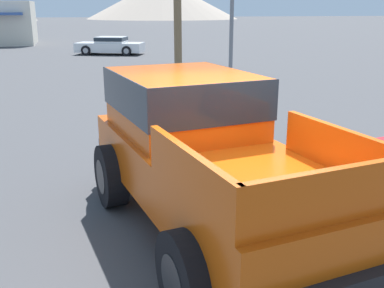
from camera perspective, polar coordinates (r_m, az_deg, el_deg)
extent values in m
plane|color=#424244|center=(6.06, 5.38, -12.04)|extent=(320.00, 320.00, 0.00)
cube|color=#CC4C0C|center=(5.81, 2.49, -3.72)|extent=(2.60, 5.03, 0.68)
cube|color=#CC4C0C|center=(6.44, -1.18, 5.38)|extent=(2.04, 2.35, 0.84)
cube|color=#1E2833|center=(6.42, -1.19, 6.70)|extent=(2.08, 2.40, 0.54)
cube|color=#CC4C0C|center=(4.12, -0.43, -3.93)|extent=(0.38, 1.91, 0.48)
cube|color=#CC4C0C|center=(5.06, 18.59, -0.83)|extent=(0.38, 1.91, 0.48)
cube|color=#CC4C0C|center=(3.85, 17.65, -6.29)|extent=(1.79, 0.36, 0.48)
cube|color=black|center=(8.04, -5.21, 0.43)|extent=(1.84, 0.45, 0.24)
cylinder|color=black|center=(6.97, -10.21, -3.94)|extent=(0.47, 0.99, 0.95)
cylinder|color=#232326|center=(6.97, -10.21, -3.94)|extent=(0.42, 0.57, 0.52)
cylinder|color=black|center=(7.61, 4.11, -1.91)|extent=(0.47, 0.99, 0.95)
cylinder|color=#232326|center=(7.61, 4.11, -1.91)|extent=(0.42, 0.57, 0.52)
cylinder|color=black|center=(4.42, -0.54, -16.65)|extent=(0.47, 0.99, 0.95)
cylinder|color=#232326|center=(4.42, -0.54, -16.65)|extent=(0.42, 0.57, 0.52)
cylinder|color=black|center=(5.38, 19.23, -11.17)|extent=(0.47, 0.99, 0.95)
cylinder|color=#232326|center=(5.38, 19.23, -11.17)|extent=(0.42, 0.57, 0.52)
cylinder|color=black|center=(7.69, 20.01, -3.85)|extent=(0.33, 0.69, 0.67)
cylinder|color=#9E9EA3|center=(7.69, 20.01, -3.85)|extent=(0.29, 0.40, 0.37)
cube|color=white|center=(30.71, -10.37, 12.00)|extent=(4.68, 3.23, 0.59)
cube|color=white|center=(30.64, -10.22, 12.91)|extent=(2.26, 2.09, 0.38)
cube|color=#1E2833|center=(30.64, -10.23, 12.99)|extent=(2.31, 2.13, 0.23)
cylinder|color=black|center=(30.38, -13.30, 11.48)|extent=(0.66, 0.44, 0.63)
cylinder|color=#9E9EA3|center=(30.38, -13.30, 11.48)|extent=(0.41, 0.35, 0.34)
cylinder|color=black|center=(31.93, -12.26, 11.79)|extent=(0.66, 0.44, 0.63)
cylinder|color=#9E9EA3|center=(31.93, -12.26, 11.79)|extent=(0.41, 0.35, 0.34)
cylinder|color=black|center=(29.55, -8.30, 11.61)|extent=(0.66, 0.44, 0.63)
cylinder|color=#9E9EA3|center=(29.55, -8.30, 11.61)|extent=(0.41, 0.35, 0.34)
cylinder|color=black|center=(31.14, -7.48, 11.90)|extent=(0.66, 0.44, 0.63)
cylinder|color=#9E9EA3|center=(31.14, -7.48, 11.90)|extent=(0.41, 0.35, 0.34)
cylinder|color=slate|center=(18.54, 5.08, 16.19)|extent=(0.16, 0.16, 5.45)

